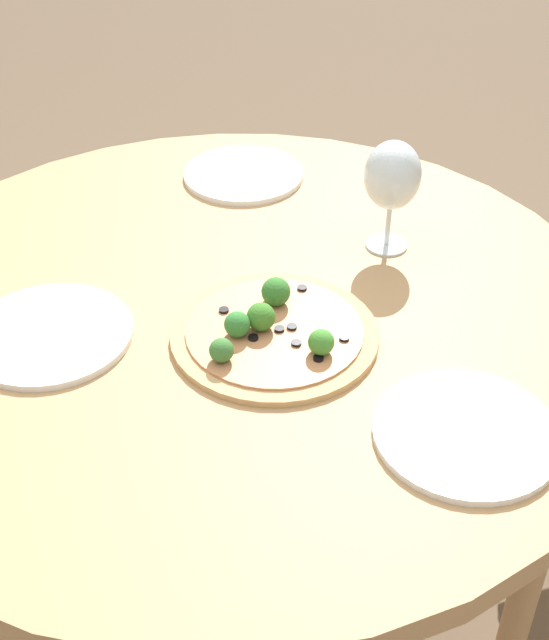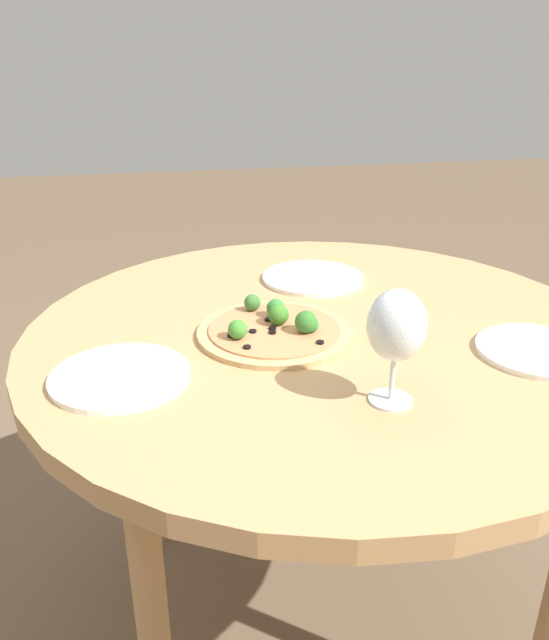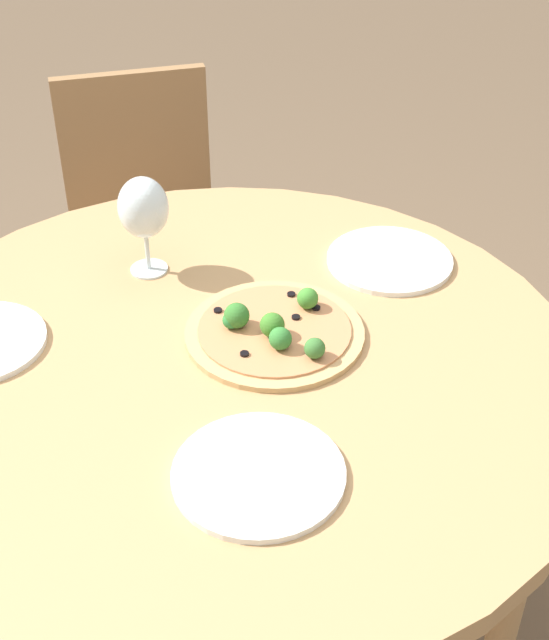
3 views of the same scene
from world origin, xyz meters
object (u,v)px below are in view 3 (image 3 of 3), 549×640
chair (148,235)px  plate_side (390,260)px  plate_near (259,474)px  pizza (274,330)px  wine_glass (143,209)px

chair → plate_side: (0.23, -0.80, 0.32)m
plate_near → pizza: bearing=62.5°
chair → plate_near: chair is taller
chair → pizza: size_ratio=2.94×
plate_near → plate_side: (0.42, 0.39, 0.00)m
wine_glass → plate_side: wine_glass is taller
plate_side → plate_near: bearing=-137.1°
pizza → plate_side: bearing=23.0°
pizza → wine_glass: bearing=115.0°
plate_near → plate_side: same height
chair → wine_glass: 0.80m
chair → wine_glass: bearing=-96.1°
chair → pizza: chair is taller
chair → plate_side: size_ratio=3.75×
pizza → wine_glass: wine_glass is taller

